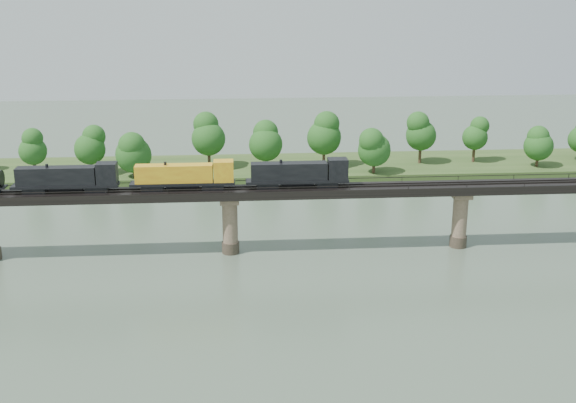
{
  "coord_description": "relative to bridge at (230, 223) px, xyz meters",
  "views": [
    {
      "loc": [
        0.94,
        -86.71,
        44.96
      ],
      "look_at": [
        9.91,
        30.0,
        9.0
      ],
      "focal_mm": 45.0,
      "sensor_mm": 36.0,
      "label": 1
    }
  ],
  "objects": [
    {
      "name": "ground",
      "position": [
        0.0,
        -30.0,
        -5.46
      ],
      "size": [
        400.0,
        400.0,
        0.0
      ],
      "primitive_type": "plane",
      "color": "#3D4E3D",
      "rests_on": "ground"
    },
    {
      "name": "far_bank",
      "position": [
        0.0,
        55.0,
        -4.66
      ],
      "size": [
        300.0,
        24.0,
        1.6
      ],
      "primitive_type": "cube",
      "color": "#2D451B",
      "rests_on": "ground"
    },
    {
      "name": "bridge",
      "position": [
        0.0,
        0.0,
        0.0
      ],
      "size": [
        236.0,
        30.0,
        11.5
      ],
      "color": "#473A2D",
      "rests_on": "ground"
    },
    {
      "name": "bridge_superstructure",
      "position": [
        0.0,
        0.0,
        6.33
      ],
      "size": [
        220.0,
        4.9,
        0.75
      ],
      "color": "black",
      "rests_on": "bridge"
    },
    {
      "name": "far_treeline",
      "position": [
        -8.21,
        50.52,
        3.37
      ],
      "size": [
        289.06,
        17.54,
        13.6
      ],
      "color": "#382619",
      "rests_on": "far_bank"
    },
    {
      "name": "freight_train",
      "position": [
        -13.92,
        -0.0,
        8.35
      ],
      "size": [
        70.21,
        2.74,
        4.83
      ],
      "color": "black",
      "rests_on": "bridge"
    }
  ]
}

